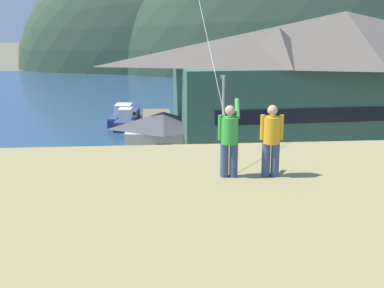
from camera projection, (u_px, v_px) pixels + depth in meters
ground_plane at (214, 284)px, 20.48m from camera, size 600.00×600.00×0.00m
parking_lot_pad at (202, 234)px, 25.30m from camera, size 40.00×20.00×0.10m
bay_water at (167, 93)px, 78.50m from camera, size 360.00×84.00×0.03m
far_hill_west_ridge at (264, 67)px, 128.44m from camera, size 128.35×47.03×79.20m
far_hill_east_peak at (320, 66)px, 128.98m from camera, size 120.96×69.19×83.23m
harbor_lodge at (342, 80)px, 40.54m from camera, size 29.93×12.15×11.89m
storage_shed_waterside at (164, 135)px, 38.73m from camera, size 6.60×4.52×4.05m
wharf_dock at (157, 122)px, 52.91m from camera, size 3.20×13.55×0.70m
moored_boat_wharfside at (125, 116)px, 54.55m from camera, size 3.30×8.19×2.16m
moored_boat_outer_mooring at (192, 124)px, 49.94m from camera, size 2.88×7.93×2.16m
moored_boat_inner_slip at (126, 121)px, 51.79m from camera, size 2.43×6.25×2.16m
parked_car_mid_row_far at (201, 211)px, 25.68m from camera, size 4.28×2.22×1.82m
parked_car_back_row_right at (323, 262)px, 20.15m from camera, size 4.34×2.34×1.82m
parked_car_front_row_red at (340, 208)px, 26.15m from camera, size 4.27×2.18×1.82m
parked_car_mid_row_near at (112, 265)px, 19.94m from camera, size 4.33×2.32×1.82m
parked_car_front_row_silver at (84, 209)px, 26.04m from camera, size 4.21×2.08×1.82m
parked_car_mid_row_center at (214, 250)px, 21.23m from camera, size 4.34×2.34×1.82m
parking_light_pole at (223, 129)px, 29.76m from camera, size 0.24×0.78×7.68m
person_kite_flyer at (229, 138)px, 11.35m from camera, size 0.57×0.64×1.86m
person_companion at (271, 139)px, 11.39m from camera, size 0.55×0.40×1.74m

